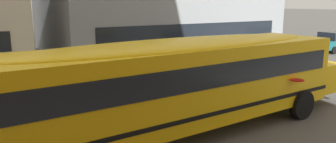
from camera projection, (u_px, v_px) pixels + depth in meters
The scene contains 6 objects.
ground_plane at pixel (102, 128), 10.28m from camera, with size 400.00×400.00×0.00m, color #54514F.
sidewalk_far at pixel (47, 78), 17.20m from camera, with size 120.00×3.00×0.01m, color gray.
lane_centreline at pixel (102, 128), 10.28m from camera, with size 110.00×0.16×0.01m, color silver.
school_bus at pixel (188, 78), 9.69m from camera, with size 13.08×3.11×2.91m.
parked_car_beige_far_corner at pixel (251, 51), 20.94m from camera, with size 3.93×1.93×1.64m.
parked_car_teal_beside_sign at pixel (334, 41), 26.50m from camera, with size 3.94×1.96×1.64m.
Camera 1 is at (-3.31, -9.33, 3.93)m, focal length 34.32 mm.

